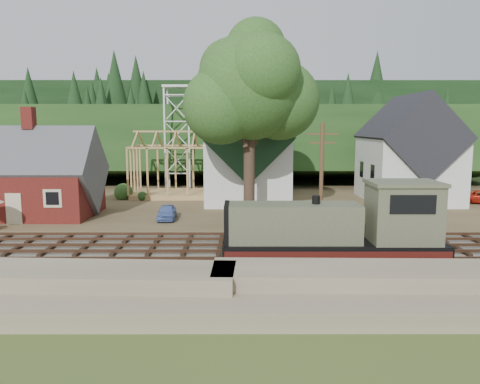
{
  "coord_description": "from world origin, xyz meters",
  "views": [
    {
      "loc": [
        1.21,
        -27.6,
        7.72
      ],
      "look_at": [
        1.25,
        6.0,
        3.0
      ],
      "focal_mm": 35.0,
      "sensor_mm": 36.0,
      "label": 1
    }
  ],
  "objects": [
    {
      "name": "church",
      "position": [
        2.0,
        19.68,
        5.18
      ],
      "size": [
        8.4,
        15.17,
        13.0
      ],
      "color": "silver",
      "rests_on": "village_flat"
    },
    {
      "name": "car_green",
      "position": [
        -17.38,
        12.88,
        0.91
      ],
      "size": [
        3.91,
        2.65,
        1.22
      ],
      "primitive_type": "imported",
      "rotation": [
        0.0,
        0.0,
        1.98
      ],
      "color": "#86A16F",
      "rests_on": "village_flat"
    },
    {
      "name": "village_flat",
      "position": [
        0.0,
        18.0,
        0.15
      ],
      "size": [
        64.0,
        26.0,
        0.3
      ],
      "primitive_type": "cube",
      "color": "brown",
      "rests_on": "ground"
    },
    {
      "name": "telegraph_pole_near",
      "position": [
        7.0,
        5.2,
        4.25
      ],
      "size": [
        2.2,
        0.28,
        8.0
      ],
      "color": "#4C331E",
      "rests_on": "ground"
    },
    {
      "name": "embankment",
      "position": [
        0.0,
        -8.5,
        0.0
      ],
      "size": [
        64.0,
        5.0,
        1.6
      ],
      "primitive_type": "cube",
      "color": "#7F7259",
      "rests_on": "ground"
    },
    {
      "name": "lattice_tower",
      "position": [
        -6.0,
        28.0,
        10.03
      ],
      "size": [
        3.2,
        3.2,
        12.12
      ],
      "color": "silver",
      "rests_on": "village_flat"
    },
    {
      "name": "locomotive",
      "position": [
        6.72,
        -3.0,
        2.08
      ],
      "size": [
        11.68,
        2.92,
        4.68
      ],
      "color": "black",
      "rests_on": "railroad_bed"
    },
    {
      "name": "ground",
      "position": [
        0.0,
        0.0,
        0.0
      ],
      "size": [
        140.0,
        140.0,
        0.0
      ],
      "primitive_type": "plane",
      "color": "#384C1E",
      "rests_on": "ground"
    },
    {
      "name": "farmhouse",
      "position": [
        18.0,
        19.0,
        4.87
      ],
      "size": [
        8.4,
        10.8,
        10.6
      ],
      "color": "silver",
      "rests_on": "village_flat"
    },
    {
      "name": "hillside",
      "position": [
        0.0,
        42.0,
        0.0
      ],
      "size": [
        70.0,
        28.96,
        12.74
      ],
      "primitive_type": "cube",
      "rotation": [
        -0.17,
        0.0,
        0.0
      ],
      "color": "#1E3F19",
      "rests_on": "ground"
    },
    {
      "name": "car_blue",
      "position": [
        -4.63,
        9.39,
        0.89
      ],
      "size": [
        1.59,
        3.55,
        1.19
      ],
      "primitive_type": "imported",
      "rotation": [
        0.0,
        0.0,
        0.05
      ],
      "color": "#5D7CC9",
      "rests_on": "village_flat"
    },
    {
      "name": "ridge",
      "position": [
        0.0,
        58.0,
        0.0
      ],
      "size": [
        80.0,
        20.0,
        12.0
      ],
      "primitive_type": "cube",
      "color": "black",
      "rests_on": "ground"
    },
    {
      "name": "railroad_bed",
      "position": [
        0.0,
        0.0,
        0.08
      ],
      "size": [
        64.0,
        11.0,
        0.16
      ],
      "primitive_type": "cube",
      "color": "#726B5B",
      "rests_on": "ground"
    },
    {
      "name": "timber_frame",
      "position": [
        -6.0,
        22.0,
        3.27
      ],
      "size": [
        8.2,
        6.2,
        6.99
      ],
      "color": "tan",
      "rests_on": "village_flat"
    },
    {
      "name": "depot",
      "position": [
        -16.0,
        11.0,
        3.21
      ],
      "size": [
        10.8,
        7.41,
        9.0
      ],
      "color": "#511412",
      "rests_on": "village_flat"
    },
    {
      "name": "big_tree",
      "position": [
        2.17,
        10.08,
        10.22
      ],
      "size": [
        10.9,
        8.4,
        14.7
      ],
      "color": "#38281E",
      "rests_on": "village_flat"
    }
  ]
}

